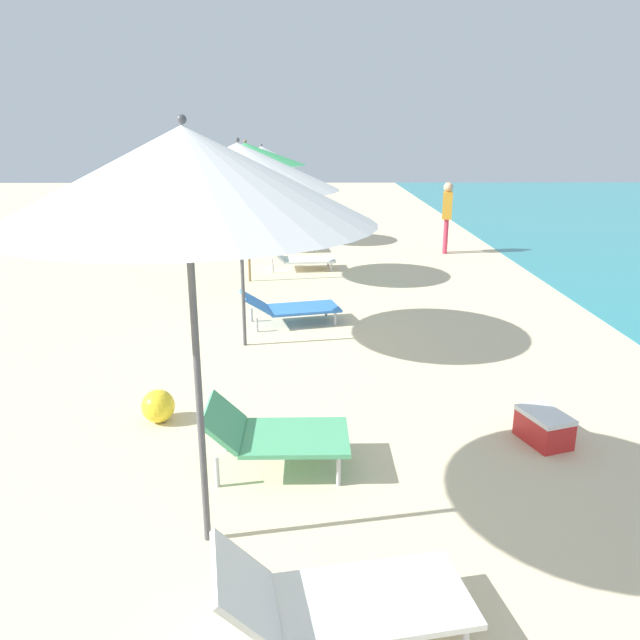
{
  "coord_description": "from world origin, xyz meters",
  "views": [
    {
      "loc": [
        1.31,
        8.51,
        2.87
      ],
      "look_at": [
        1.38,
        14.37,
        1.05
      ],
      "focal_mm": 34.74,
      "sensor_mm": 36.0,
      "label": 1
    }
  ],
  "objects_px": {
    "umbrella_fourth": "(185,176)",
    "person_walking_near": "(447,211)",
    "lounger_fifth_shoreside": "(289,307)",
    "cooler_box": "(544,427)",
    "umbrella_sixth": "(246,154)",
    "lounger_farthest_inland": "(287,240)",
    "lounger_fourth_shoreside": "(274,433)",
    "umbrella_fifth": "(238,167)",
    "umbrella_farthest": "(262,156)",
    "lounger_fourth_inland": "(336,598)",
    "person_walking_mid": "(192,194)",
    "lounger_sixth_shoreside": "(299,258)",
    "beach_ball": "(158,406)",
    "lounger_farthest_shoreside": "(287,227)"
  },
  "relations": [
    {
      "from": "lounger_farthest_inland",
      "to": "lounger_fifth_shoreside",
      "type": "bearing_deg",
      "value": -93.72
    },
    {
      "from": "person_walking_near",
      "to": "beach_ball",
      "type": "relative_size",
      "value": 4.92
    },
    {
      "from": "lounger_farthest_inland",
      "to": "umbrella_fourth",
      "type": "bearing_deg",
      "value": -97.03
    },
    {
      "from": "lounger_fourth_shoreside",
      "to": "lounger_sixth_shoreside",
      "type": "xyz_separation_m",
      "value": [
        0.04,
        8.04,
        -0.08
      ]
    },
    {
      "from": "person_walking_mid",
      "to": "lounger_fourth_shoreside",
      "type": "bearing_deg",
      "value": 96.63
    },
    {
      "from": "umbrella_fifth",
      "to": "umbrella_farthest",
      "type": "relative_size",
      "value": 1.1
    },
    {
      "from": "lounger_sixth_shoreside",
      "to": "cooler_box",
      "type": "xyz_separation_m",
      "value": [
        2.5,
        -7.6,
        -0.1
      ]
    },
    {
      "from": "lounger_sixth_shoreside",
      "to": "lounger_farthest_inland",
      "type": "distance_m",
      "value": 2.04
    },
    {
      "from": "umbrella_fourth",
      "to": "person_walking_near",
      "type": "bearing_deg",
      "value": 69.96
    },
    {
      "from": "lounger_fourth_inland",
      "to": "lounger_fifth_shoreside",
      "type": "height_order",
      "value": "lounger_fourth_inland"
    },
    {
      "from": "lounger_fourth_inland",
      "to": "lounger_fourth_shoreside",
      "type": "bearing_deg",
      "value": 93.62
    },
    {
      "from": "lounger_fourth_shoreside",
      "to": "lounger_farthest_inland",
      "type": "bearing_deg",
      "value": 91.18
    },
    {
      "from": "lounger_fourth_shoreside",
      "to": "lounger_farthest_inland",
      "type": "distance_m",
      "value": 10.06
    },
    {
      "from": "umbrella_sixth",
      "to": "person_walking_near",
      "type": "relative_size",
      "value": 1.6
    },
    {
      "from": "cooler_box",
      "to": "lounger_sixth_shoreside",
      "type": "bearing_deg",
      "value": 108.18
    },
    {
      "from": "lounger_farthest_inland",
      "to": "person_walking_near",
      "type": "bearing_deg",
      "value": -9.61
    },
    {
      "from": "lounger_fifth_shoreside",
      "to": "lounger_farthest_shoreside",
      "type": "distance_m",
      "value": 8.14
    },
    {
      "from": "umbrella_farthest",
      "to": "lounger_fourth_inland",
      "type": "bearing_deg",
      "value": -83.86
    },
    {
      "from": "lounger_fourth_shoreside",
      "to": "person_walking_mid",
      "type": "height_order",
      "value": "person_walking_mid"
    },
    {
      "from": "umbrella_fifth",
      "to": "umbrella_farthest",
      "type": "xyz_separation_m",
      "value": [
        -0.34,
        8.01,
        -0.21
      ]
    },
    {
      "from": "lounger_fifth_shoreside",
      "to": "cooler_box",
      "type": "height_order",
      "value": "lounger_fifth_shoreside"
    },
    {
      "from": "lounger_fourth_inland",
      "to": "umbrella_farthest",
      "type": "bearing_deg",
      "value": 85.91
    },
    {
      "from": "umbrella_fourth",
      "to": "lounger_fifth_shoreside",
      "type": "relative_size",
      "value": 1.87
    },
    {
      "from": "lounger_fifth_shoreside",
      "to": "person_walking_mid",
      "type": "xyz_separation_m",
      "value": [
        -3.43,
        10.69,
        0.64
      ]
    },
    {
      "from": "lounger_fourth_inland",
      "to": "cooler_box",
      "type": "relative_size",
      "value": 2.72
    },
    {
      "from": "umbrella_sixth",
      "to": "lounger_fourth_shoreside",
      "type": "bearing_deg",
      "value": -82.66
    },
    {
      "from": "umbrella_fourth",
      "to": "lounger_farthest_inland",
      "type": "height_order",
      "value": "umbrella_fourth"
    },
    {
      "from": "umbrella_farthest",
      "to": "beach_ball",
      "type": "relative_size",
      "value": 7.37
    },
    {
      "from": "lounger_fifth_shoreside",
      "to": "lounger_farthest_inland",
      "type": "xyz_separation_m",
      "value": [
        -0.26,
        5.84,
        0.02
      ]
    },
    {
      "from": "lounger_fourth_inland",
      "to": "umbrella_sixth",
      "type": "xyz_separation_m",
      "value": [
        -1.37,
        8.9,
        2.15
      ]
    },
    {
      "from": "person_walking_near",
      "to": "person_walking_mid",
      "type": "relative_size",
      "value": 1.09
    },
    {
      "from": "lounger_farthest_shoreside",
      "to": "lounger_farthest_inland",
      "type": "xyz_separation_m",
      "value": [
        0.11,
        -2.29,
        0.04
      ]
    },
    {
      "from": "lounger_fifth_shoreside",
      "to": "lounger_farthest_inland",
      "type": "height_order",
      "value": "same"
    },
    {
      "from": "umbrella_fourth",
      "to": "lounger_fourth_shoreside",
      "type": "xyz_separation_m",
      "value": [
        0.43,
        0.99,
        -2.26
      ]
    },
    {
      "from": "umbrella_fifth",
      "to": "lounger_farthest_inland",
      "type": "relative_size",
      "value": 1.99
    },
    {
      "from": "umbrella_fifth",
      "to": "person_walking_mid",
      "type": "bearing_deg",
      "value": 103.75
    },
    {
      "from": "person_walking_mid",
      "to": "umbrella_farthest",
      "type": "bearing_deg",
      "value": 118.08
    },
    {
      "from": "lounger_farthest_shoreside",
      "to": "beach_ball",
      "type": "distance_m",
      "value": 11.46
    },
    {
      "from": "lounger_sixth_shoreside",
      "to": "umbrella_farthest",
      "type": "relative_size",
      "value": 0.6
    },
    {
      "from": "umbrella_fourth",
      "to": "lounger_sixth_shoreside",
      "type": "bearing_deg",
      "value": 87.0
    },
    {
      "from": "lounger_fourth_shoreside",
      "to": "cooler_box",
      "type": "relative_size",
      "value": 2.13
    },
    {
      "from": "umbrella_fourth",
      "to": "lounger_fifth_shoreside",
      "type": "height_order",
      "value": "umbrella_fourth"
    },
    {
      "from": "umbrella_fourth",
      "to": "lounger_sixth_shoreside",
      "type": "distance_m",
      "value": 9.34
    },
    {
      "from": "lounger_fifth_shoreside",
      "to": "cooler_box",
      "type": "relative_size",
      "value": 2.71
    },
    {
      "from": "umbrella_sixth",
      "to": "umbrella_fifth",
      "type": "bearing_deg",
      "value": -85.48
    },
    {
      "from": "umbrella_fourth",
      "to": "beach_ball",
      "type": "height_order",
      "value": "umbrella_fourth"
    },
    {
      "from": "lounger_sixth_shoreside",
      "to": "cooler_box",
      "type": "height_order",
      "value": "lounger_sixth_shoreside"
    },
    {
      "from": "lounger_fourth_shoreside",
      "to": "beach_ball",
      "type": "relative_size",
      "value": 3.66
    },
    {
      "from": "lounger_farthest_inland",
      "to": "person_walking_mid",
      "type": "distance_m",
      "value": 5.83
    },
    {
      "from": "lounger_fifth_shoreside",
      "to": "lounger_sixth_shoreside",
      "type": "xyz_separation_m",
      "value": [
        0.06,
        3.83,
        -0.01
      ]
    }
  ]
}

